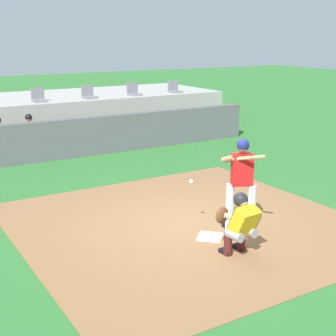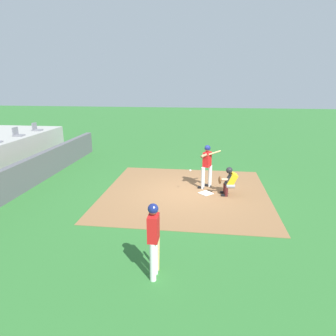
# 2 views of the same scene
# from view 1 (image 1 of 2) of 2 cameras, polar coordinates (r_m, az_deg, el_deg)

# --- Properties ---
(ground_plane) EXTENTS (80.00, 80.00, 0.00)m
(ground_plane) POSITION_cam_1_polar(r_m,az_deg,el_deg) (9.86, 2.12, -6.53)
(ground_plane) COLOR #2D6B2D
(dirt_infield) EXTENTS (6.40, 6.40, 0.01)m
(dirt_infield) POSITION_cam_1_polar(r_m,az_deg,el_deg) (9.86, 2.12, -6.50)
(dirt_infield) COLOR olive
(dirt_infield) RESTS_ON ground
(home_plate) EXTENTS (0.62, 0.62, 0.02)m
(home_plate) POSITION_cam_1_polar(r_m,az_deg,el_deg) (9.25, 4.87, -7.93)
(home_plate) COLOR white
(home_plate) RESTS_ON dirt_infield
(batter_at_plate) EXTENTS (0.58, 0.88, 1.80)m
(batter_at_plate) POSITION_cam_1_polar(r_m,az_deg,el_deg) (9.31, 8.47, -1.27)
(batter_at_plate) COLOR silver
(batter_at_plate) RESTS_ON ground
(catcher_crouched) EXTENTS (0.52, 1.86, 1.13)m
(catcher_crouched) POSITION_cam_1_polar(r_m,az_deg,el_deg) (8.39, 8.23, -6.17)
(catcher_crouched) COLOR gray
(catcher_crouched) RESTS_ON ground
(dugout_wall) EXTENTS (13.00, 0.30, 1.20)m
(dugout_wall) POSITION_cam_1_polar(r_m,az_deg,el_deg) (15.33, -11.34, 3.38)
(dugout_wall) COLOR #59595E
(dugout_wall) RESTS_ON ground
(dugout_bench) EXTENTS (11.80, 0.44, 0.45)m
(dugout_bench) POSITION_cam_1_polar(r_m,az_deg,el_deg) (16.33, -12.49, 2.68)
(dugout_bench) COLOR olive
(dugout_bench) RESTS_ON ground
(dugout_player_0) EXTENTS (0.49, 0.70, 1.30)m
(dugout_player_0) POSITION_cam_1_polar(r_m,az_deg,el_deg) (15.61, -18.89, 3.34)
(dugout_player_0) COLOR #939399
(dugout_player_0) RESTS_ON ground
(dugout_player_1) EXTENTS (0.49, 0.70, 1.30)m
(dugout_player_1) POSITION_cam_1_polar(r_m,az_deg,el_deg) (15.83, -15.58, 3.75)
(dugout_player_1) COLOR #939399
(dugout_player_1) RESTS_ON ground
(stands_platform) EXTENTS (15.00, 4.40, 1.40)m
(stands_platform) POSITION_cam_1_polar(r_m,az_deg,el_deg) (19.45, -15.87, 5.84)
(stands_platform) COLOR #9E9E99
(stands_platform) RESTS_ON ground
(stadium_seat_3) EXTENTS (0.46, 0.46, 0.48)m
(stadium_seat_3) POSITION_cam_1_polar(r_m,az_deg,el_deg) (17.88, -14.72, 7.86)
(stadium_seat_3) COLOR slate
(stadium_seat_3) RESTS_ON stands_platform
(stadium_seat_4) EXTENTS (0.46, 0.46, 0.48)m
(stadium_seat_4) POSITION_cam_1_polar(r_m,az_deg,el_deg) (18.50, -9.16, 8.38)
(stadium_seat_4) COLOR slate
(stadium_seat_4) RESTS_ON stands_platform
(stadium_seat_5) EXTENTS (0.46, 0.46, 0.48)m
(stadium_seat_5) POSITION_cam_1_polar(r_m,az_deg,el_deg) (19.27, -3.99, 8.79)
(stadium_seat_5) COLOR slate
(stadium_seat_5) RESTS_ON stands_platform
(stadium_seat_6) EXTENTS (0.46, 0.46, 0.48)m
(stadium_seat_6) POSITION_cam_1_polar(r_m,az_deg,el_deg) (20.18, 0.75, 9.11)
(stadium_seat_6) COLOR slate
(stadium_seat_6) RESTS_ON stands_platform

